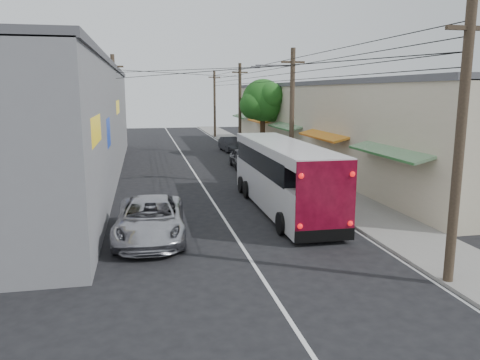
# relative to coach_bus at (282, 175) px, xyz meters

# --- Properties ---
(ground) EXTENTS (120.00, 120.00, 0.00)m
(ground) POSITION_rel_coach_bus_xyz_m (-3.00, -7.53, -1.65)
(ground) COLOR black
(ground) RESTS_ON ground
(sidewalk) EXTENTS (3.00, 80.00, 0.12)m
(sidewalk) POSITION_rel_coach_bus_xyz_m (3.50, 12.47, -1.59)
(sidewalk) COLOR slate
(sidewalk) RESTS_ON ground
(building_right) EXTENTS (7.09, 40.00, 6.25)m
(building_right) POSITION_rel_coach_bus_xyz_m (7.99, 14.47, 1.50)
(building_right) COLOR beige
(building_right) RESTS_ON ground
(building_left) EXTENTS (7.20, 36.00, 7.25)m
(building_left) POSITION_rel_coach_bus_xyz_m (-11.50, 10.46, 2.00)
(building_left) COLOR slate
(building_left) RESTS_ON ground
(utility_poles) EXTENTS (11.80, 45.28, 8.00)m
(utility_poles) POSITION_rel_coach_bus_xyz_m (0.13, 12.79, 2.47)
(utility_poles) COLOR #473828
(utility_poles) RESTS_ON ground
(street_tree) EXTENTS (4.40, 4.00, 6.60)m
(street_tree) POSITION_rel_coach_bus_xyz_m (3.87, 18.48, 3.02)
(street_tree) COLOR #3F2B19
(street_tree) RESTS_ON ground
(coach_bus) EXTENTS (2.64, 11.12, 3.19)m
(coach_bus) POSITION_rel_coach_bus_xyz_m (0.00, 0.00, 0.00)
(coach_bus) COLOR silver
(coach_bus) RESTS_ON ground
(jeepney) EXTENTS (2.85, 5.69, 1.55)m
(jeepney) POSITION_rel_coach_bus_xyz_m (-6.22, -3.38, -0.88)
(jeepney) COLOR #BBBBC2
(jeepney) RESTS_ON ground
(parked_suv) EXTENTS (2.34, 5.31, 1.52)m
(parked_suv) POSITION_rel_coach_bus_xyz_m (0.80, 6.77, -0.90)
(parked_suv) COLOR #97969D
(parked_suv) RESTS_ON ground
(parked_car_mid) EXTENTS (1.77, 4.18, 1.41)m
(parked_car_mid) POSITION_rel_coach_bus_xyz_m (0.80, 12.47, -0.95)
(parked_car_mid) COLOR #26262C
(parked_car_mid) RESTS_ON ground
(parked_car_far) EXTENTS (1.73, 4.20, 1.35)m
(parked_car_far) POSITION_rel_coach_bus_xyz_m (1.60, 22.01, -0.98)
(parked_car_far) COLOR black
(parked_car_far) RESTS_ON ground
(pedestrian_near) EXTENTS (0.65, 0.47, 1.66)m
(pedestrian_near) POSITION_rel_coach_bus_xyz_m (2.40, 4.99, -0.70)
(pedestrian_near) COLOR pink
(pedestrian_near) RESTS_ON sidewalk
(pedestrian_far) EXTENTS (0.82, 0.67, 1.60)m
(pedestrian_far) POSITION_rel_coach_bus_xyz_m (4.60, 7.97, -0.74)
(pedestrian_far) COLOR #7C94B4
(pedestrian_far) RESTS_ON sidewalk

